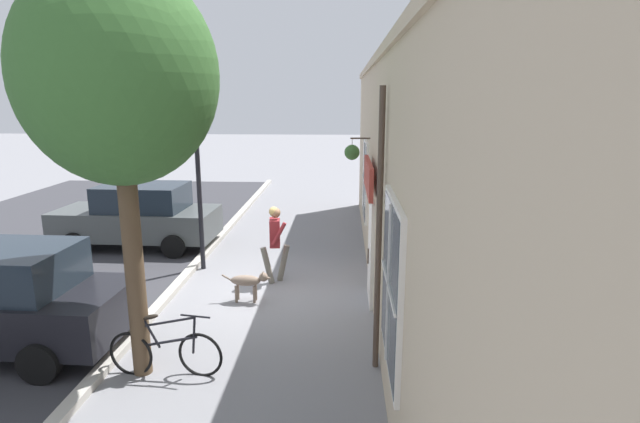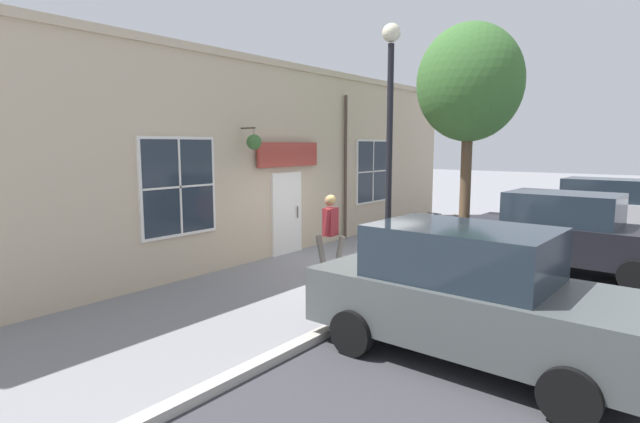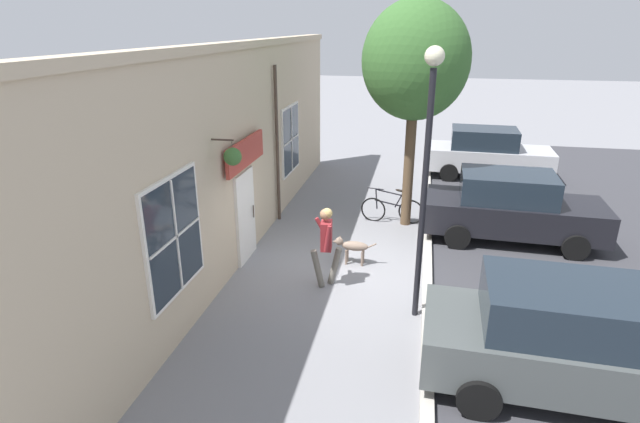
{
  "view_description": "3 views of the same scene",
  "coord_description": "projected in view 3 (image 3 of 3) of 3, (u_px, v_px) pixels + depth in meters",
  "views": [
    {
      "loc": [
        -1.6,
        9.8,
        4.07
      ],
      "look_at": [
        -1.05,
        -1.63,
        1.42
      ],
      "focal_mm": 28.0,
      "sensor_mm": 36.0,
      "label": 1
    },
    {
      "loc": [
        6.21,
        -9.33,
        2.79
      ],
      "look_at": [
        -1.17,
        0.31,
        1.17
      ],
      "focal_mm": 28.0,
      "sensor_mm": 36.0,
      "label": 2
    },
    {
      "loc": [
        1.63,
        -9.9,
        5.17
      ],
      "look_at": [
        -0.42,
        0.23,
        1.29
      ],
      "focal_mm": 28.0,
      "sensor_mm": 36.0,
      "label": 3
    }
  ],
  "objects": [
    {
      "name": "parked_car_far_end",
      "position": [
        487.0,
        153.0,
        17.78
      ],
      "size": [
        4.36,
        2.06,
        1.75
      ],
      "color": "#B7B7BC",
      "rests_on": "ground_plane"
    },
    {
      "name": "street_tree_by_curb",
      "position": [
        417.0,
        64.0,
        12.28
      ],
      "size": [
        2.67,
        2.4,
        5.81
      ],
      "color": "brown",
      "rests_on": "ground_plane"
    },
    {
      "name": "leaning_bicycle",
      "position": [
        392.0,
        209.0,
        13.81
      ],
      "size": [
        1.74,
        0.18,
        1.0
      ],
      "color": "black",
      "rests_on": "ground_plane"
    },
    {
      "name": "parked_car_nearest_curb",
      "position": [
        571.0,
        340.0,
        7.22
      ],
      "size": [
        4.36,
        2.06,
        1.75
      ],
      "color": "#474C4C",
      "rests_on": "ground_plane"
    },
    {
      "name": "storefront_facade",
      "position": [
        232.0,
        160.0,
        10.81
      ],
      "size": [
        0.95,
        18.0,
        4.84
      ],
      "color": "#C6B293",
      "rests_on": "ground_plane"
    },
    {
      "name": "dog_on_leash",
      "position": [
        352.0,
        246.0,
        11.36
      ],
      "size": [
        1.02,
        0.26,
        0.65
      ],
      "color": "#7F6B5B",
      "rests_on": "ground_plane"
    },
    {
      "name": "street_lamp",
      "position": [
        427.0,
        151.0,
        8.37
      ],
      "size": [
        0.32,
        0.32,
        4.87
      ],
      "color": "black",
      "rests_on": "ground_plane"
    },
    {
      "name": "ground_plane",
      "position": [
        336.0,
        270.0,
        11.2
      ],
      "size": [
        90.0,
        90.0,
        0.0
      ],
      "primitive_type": "plane",
      "color": "gray"
    },
    {
      "name": "curb_and_road",
      "position": [
        620.0,
        296.0,
        10.11
      ],
      "size": [
        10.1,
        28.0,
        0.12
      ],
      "color": "#B2ADA3",
      "rests_on": "ground_plane"
    },
    {
      "name": "pedestrian_walking",
      "position": [
        326.0,
        240.0,
        10.2
      ],
      "size": [
        0.64,
        0.55,
        1.73
      ],
      "color": "#6B665B",
      "rests_on": "ground_plane"
    },
    {
      "name": "parked_car_mid_block",
      "position": [
        511.0,
        207.0,
        12.5
      ],
      "size": [
        4.36,
        2.06,
        1.75
      ],
      "color": "black",
      "rests_on": "ground_plane"
    }
  ]
}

